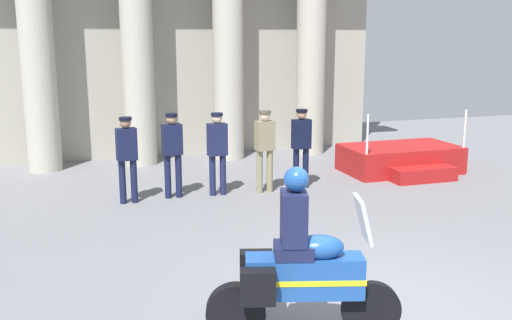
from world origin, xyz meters
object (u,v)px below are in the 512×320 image
at_px(officer_in_row_0, 127,153).
at_px(motorcycle_with_rider, 298,269).
at_px(officer_in_row_3, 265,145).
at_px(reviewing_stand, 402,160).
at_px(officer_in_row_1, 172,148).
at_px(officer_in_row_2, 217,147).
at_px(officer_in_row_4, 301,142).

relative_size(officer_in_row_0, motorcycle_with_rider, 0.83).
bearing_deg(officer_in_row_3, officer_in_row_0, -8.57).
relative_size(reviewing_stand, officer_in_row_1, 1.58).
bearing_deg(officer_in_row_0, officer_in_row_1, -179.61).
bearing_deg(officer_in_row_1, officer_in_row_3, 167.14).
bearing_deg(officer_in_row_2, officer_in_row_0, -5.86).
xyz_separation_m(officer_in_row_1, officer_in_row_3, (1.88, -0.18, 0.00)).
distance_m(officer_in_row_0, officer_in_row_2, 1.80).
distance_m(officer_in_row_1, officer_in_row_2, 0.90).
bearing_deg(officer_in_row_0, motorcycle_with_rider, 94.30).
height_order(reviewing_stand, officer_in_row_4, officer_in_row_4).
xyz_separation_m(officer_in_row_1, officer_in_row_2, (0.90, -0.08, -0.01)).
xyz_separation_m(reviewing_stand, officer_in_row_0, (-6.49, -0.69, 0.69)).
height_order(reviewing_stand, officer_in_row_1, officer_in_row_1).
xyz_separation_m(officer_in_row_3, officer_in_row_4, (0.86, 0.13, -0.01)).
distance_m(reviewing_stand, officer_in_row_4, 3.00).
bearing_deg(officer_in_row_2, officer_in_row_3, 166.47).
distance_m(reviewing_stand, officer_in_row_1, 5.66).
xyz_separation_m(officer_in_row_3, motorcycle_with_rider, (-1.58, -5.80, -0.22)).
height_order(officer_in_row_0, officer_in_row_4, officer_in_row_4).
bearing_deg(officer_in_row_2, reviewing_stand, -179.46).
distance_m(officer_in_row_0, motorcycle_with_rider, 5.99).
distance_m(officer_in_row_3, officer_in_row_4, 0.87).
relative_size(officer_in_row_2, officer_in_row_4, 1.00).
distance_m(reviewing_stand, officer_in_row_2, 4.78).
xyz_separation_m(officer_in_row_0, officer_in_row_3, (2.78, -0.06, 0.02)).
xyz_separation_m(officer_in_row_2, officer_in_row_4, (1.84, 0.02, 0.00)).
distance_m(officer_in_row_3, motorcycle_with_rider, 6.01).
xyz_separation_m(officer_in_row_0, motorcycle_with_rider, (1.20, -5.86, -0.20)).
distance_m(officer_in_row_2, officer_in_row_4, 1.84).
bearing_deg(officer_in_row_2, officer_in_row_4, 173.49).
height_order(officer_in_row_2, officer_in_row_4, same).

